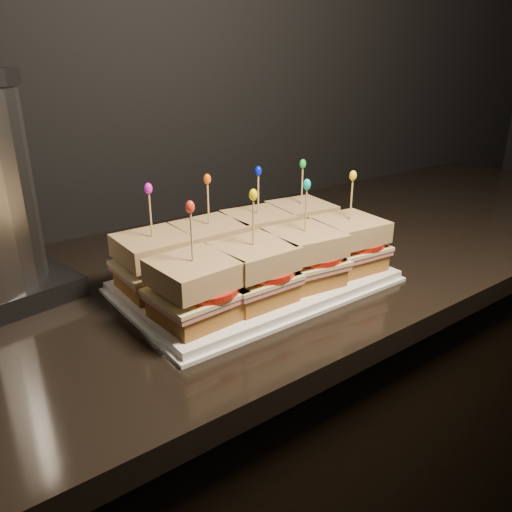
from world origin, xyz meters
TOP-DOWN VIEW (x-y plane):
  - cabinet at (0.34, 1.67)m, footprint 2.57×0.63m
  - granite_slab at (0.34, 1.67)m, footprint 2.61×0.67m
  - platter at (0.40, 1.58)m, footprint 0.43×0.26m
  - platter_rim at (0.40, 1.58)m, footprint 0.44×0.28m
  - sandwich_0_bread_bot at (0.25, 1.64)m, footprint 0.10×0.10m
  - sandwich_0_ham at (0.25, 1.64)m, footprint 0.11×0.11m
  - sandwich_0_cheese at (0.25, 1.64)m, footprint 0.11×0.11m
  - sandwich_0_tomato at (0.26, 1.63)m, footprint 0.10×0.10m
  - sandwich_0_bread_top at (0.25, 1.64)m, footprint 0.10×0.10m
  - sandwich_0_pick at (0.25, 1.64)m, footprint 0.00×0.00m
  - sandwich_0_frill at (0.25, 1.64)m, footprint 0.01×0.01m
  - sandwich_1_bread_bot at (0.35, 1.64)m, footprint 0.10×0.10m
  - sandwich_1_ham at (0.35, 1.64)m, footprint 0.11×0.11m
  - sandwich_1_cheese at (0.35, 1.64)m, footprint 0.11×0.11m
  - sandwich_1_tomato at (0.36, 1.63)m, footprint 0.10×0.10m
  - sandwich_1_bread_top at (0.35, 1.64)m, footprint 0.10×0.10m
  - sandwich_1_pick at (0.35, 1.64)m, footprint 0.00×0.00m
  - sandwich_1_frill at (0.35, 1.64)m, footprint 0.01×0.01m
  - sandwich_2_bread_bot at (0.45, 1.64)m, footprint 0.11×0.11m
  - sandwich_2_ham at (0.45, 1.64)m, footprint 0.12×0.12m
  - sandwich_2_cheese at (0.45, 1.64)m, footprint 0.13×0.12m
  - sandwich_2_tomato at (0.46, 1.63)m, footprint 0.10×0.10m
  - sandwich_2_bread_top at (0.45, 1.64)m, footprint 0.12×0.12m
  - sandwich_2_pick at (0.45, 1.64)m, footprint 0.00×0.00m
  - sandwich_2_frill at (0.45, 1.64)m, footprint 0.01×0.01m
  - sandwich_3_bread_bot at (0.55, 1.64)m, footprint 0.11×0.11m
  - sandwich_3_ham at (0.55, 1.64)m, footprint 0.12×0.12m
  - sandwich_3_cheese at (0.55, 1.64)m, footprint 0.13×0.12m
  - sandwich_3_tomato at (0.56, 1.63)m, footprint 0.10×0.10m
  - sandwich_3_bread_top at (0.55, 1.64)m, footprint 0.12×0.12m
  - sandwich_3_pick at (0.55, 1.64)m, footprint 0.00×0.00m
  - sandwich_3_frill at (0.55, 1.64)m, footprint 0.01×0.01m
  - sandwich_4_bread_bot at (0.25, 1.52)m, footprint 0.11×0.11m
  - sandwich_4_ham at (0.25, 1.52)m, footprint 0.12×0.11m
  - sandwich_4_cheese at (0.25, 1.52)m, footprint 0.12×0.12m
  - sandwich_4_tomato at (0.26, 1.51)m, footprint 0.10×0.10m
  - sandwich_4_bread_top at (0.25, 1.52)m, footprint 0.11×0.11m
  - sandwich_4_pick at (0.25, 1.52)m, footprint 0.00×0.00m
  - sandwich_4_frill at (0.25, 1.52)m, footprint 0.01×0.01m
  - sandwich_5_bread_bot at (0.35, 1.52)m, footprint 0.10×0.10m
  - sandwich_5_ham at (0.35, 1.52)m, footprint 0.11×0.11m
  - sandwich_5_cheese at (0.35, 1.52)m, footprint 0.11×0.11m
  - sandwich_5_tomato at (0.36, 1.51)m, footprint 0.10×0.10m
  - sandwich_5_bread_top at (0.35, 1.52)m, footprint 0.10×0.10m
  - sandwich_5_pick at (0.35, 1.52)m, footprint 0.00×0.00m
  - sandwich_5_frill at (0.35, 1.52)m, footprint 0.01×0.01m
  - sandwich_6_bread_bot at (0.45, 1.52)m, footprint 0.11×0.11m
  - sandwich_6_ham at (0.45, 1.52)m, footprint 0.12×0.12m
  - sandwich_6_cheese at (0.45, 1.52)m, footprint 0.13×0.12m
  - sandwich_6_tomato at (0.46, 1.51)m, footprint 0.10×0.10m
  - sandwich_6_bread_top at (0.45, 1.52)m, footprint 0.12×0.12m
  - sandwich_6_pick at (0.45, 1.52)m, footprint 0.00×0.00m
  - sandwich_6_frill at (0.45, 1.52)m, footprint 0.01×0.01m
  - sandwich_7_bread_bot at (0.55, 1.52)m, footprint 0.11×0.11m
  - sandwich_7_ham at (0.55, 1.52)m, footprint 0.12×0.12m
  - sandwich_7_cheese at (0.55, 1.52)m, footprint 0.12×0.12m
  - sandwich_7_tomato at (0.56, 1.51)m, footprint 0.10×0.10m
  - sandwich_7_bread_top at (0.55, 1.52)m, footprint 0.11×0.11m
  - sandwich_7_pick at (0.55, 1.52)m, footprint 0.00×0.00m
  - sandwich_7_frill at (0.55, 1.52)m, footprint 0.01×0.01m

SIDE VIEW (x-z plane):
  - cabinet at x=0.34m, z-range 0.00..0.89m
  - granite_slab at x=0.34m, z-range 0.89..0.93m
  - platter_rim at x=0.40m, z-range 0.93..0.93m
  - platter at x=0.40m, z-range 0.93..0.94m
  - sandwich_0_bread_bot at x=0.25m, z-range 0.94..0.97m
  - sandwich_1_bread_bot at x=0.35m, z-range 0.94..0.97m
  - sandwich_2_bread_bot at x=0.45m, z-range 0.94..0.97m
  - sandwich_3_bread_bot at x=0.55m, z-range 0.94..0.97m
  - sandwich_4_bread_bot at x=0.25m, z-range 0.94..0.97m
  - sandwich_5_bread_bot at x=0.35m, z-range 0.94..0.97m
  - sandwich_6_bread_bot at x=0.45m, z-range 0.94..0.97m
  - sandwich_7_bread_bot at x=0.55m, z-range 0.94..0.97m
  - sandwich_0_ham at x=0.25m, z-range 0.97..0.98m
  - sandwich_1_ham at x=0.35m, z-range 0.97..0.98m
  - sandwich_2_ham at x=0.45m, z-range 0.97..0.98m
  - sandwich_3_ham at x=0.55m, z-range 0.97..0.98m
  - sandwich_4_ham at x=0.25m, z-range 0.97..0.98m
  - sandwich_5_ham at x=0.35m, z-range 0.97..0.98m
  - sandwich_6_ham at x=0.45m, z-range 0.97..0.98m
  - sandwich_7_ham at x=0.55m, z-range 0.97..0.98m
  - sandwich_0_cheese at x=0.25m, z-range 0.98..0.99m
  - sandwich_1_cheese at x=0.35m, z-range 0.98..0.99m
  - sandwich_2_cheese at x=0.45m, z-range 0.98..0.99m
  - sandwich_3_cheese at x=0.55m, z-range 0.98..0.99m
  - sandwich_4_cheese at x=0.25m, z-range 0.98..0.99m
  - sandwich_5_cheese at x=0.35m, z-range 0.98..0.99m
  - sandwich_6_cheese at x=0.45m, z-range 0.98..0.99m
  - sandwich_7_cheese at x=0.55m, z-range 0.98..0.99m
  - sandwich_0_tomato at x=0.26m, z-range 0.99..0.99m
  - sandwich_1_tomato at x=0.36m, z-range 0.99..0.99m
  - sandwich_2_tomato at x=0.46m, z-range 0.99..0.99m
  - sandwich_3_tomato at x=0.56m, z-range 0.99..0.99m
  - sandwich_4_tomato at x=0.26m, z-range 0.99..0.99m
  - sandwich_5_tomato at x=0.36m, z-range 0.99..0.99m
  - sandwich_6_tomato at x=0.46m, z-range 0.99..0.99m
  - sandwich_7_tomato at x=0.56m, z-range 0.99..0.99m
  - sandwich_0_bread_top at x=0.25m, z-range 0.99..1.03m
  - sandwich_1_bread_top at x=0.35m, z-range 0.99..1.03m
  - sandwich_2_bread_top at x=0.45m, z-range 0.99..1.03m
  - sandwich_3_bread_top at x=0.55m, z-range 0.99..1.03m
  - sandwich_4_bread_top at x=0.25m, z-range 0.99..1.03m
  - sandwich_5_bread_top at x=0.35m, z-range 0.99..1.03m
  - sandwich_6_bread_top at x=0.45m, z-range 0.99..1.03m
  - sandwich_7_bread_top at x=0.55m, z-range 0.99..1.03m
  - sandwich_0_pick at x=0.25m, z-range 1.01..1.10m
  - sandwich_1_pick at x=0.35m, z-range 1.01..1.10m
  - sandwich_2_pick at x=0.45m, z-range 1.01..1.10m
  - sandwich_3_pick at x=0.55m, z-range 1.01..1.10m
  - sandwich_4_pick at x=0.25m, z-range 1.01..1.10m
  - sandwich_5_pick at x=0.35m, z-range 1.01..1.10m
  - sandwich_6_pick at x=0.45m, z-range 1.01..1.10m
  - sandwich_7_pick at x=0.55m, z-range 1.01..1.10m
  - sandwich_0_frill at x=0.25m, z-range 1.10..1.11m
  - sandwich_1_frill at x=0.35m, z-range 1.10..1.11m
  - sandwich_2_frill at x=0.45m, z-range 1.10..1.11m
  - sandwich_3_frill at x=0.55m, z-range 1.10..1.11m
  - sandwich_4_frill at x=0.25m, z-range 1.10..1.11m
  - sandwich_5_frill at x=0.35m, z-range 1.10..1.11m
  - sandwich_6_frill at x=0.45m, z-range 1.10..1.11m
  - sandwich_7_frill at x=0.55m, z-range 1.10..1.11m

